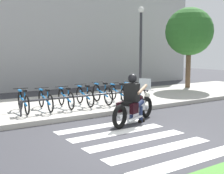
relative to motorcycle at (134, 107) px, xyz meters
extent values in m
plane|color=#38383D|center=(-0.87, -1.43, -0.47)|extent=(48.00, 48.00, 0.00)
cube|color=#B7B2A8|center=(-0.87, 3.39, -0.39)|extent=(24.00, 4.40, 0.15)
cube|color=white|center=(-1.02, -3.03, -0.46)|extent=(2.80, 0.40, 0.01)
cube|color=white|center=(-1.02, -2.23, -0.46)|extent=(2.80, 0.40, 0.01)
cube|color=white|center=(-1.02, -1.43, -0.46)|extent=(2.80, 0.40, 0.01)
cube|color=white|center=(-1.02, -0.63, -0.46)|extent=(2.80, 0.40, 0.01)
cube|color=white|center=(-1.02, 0.17, -0.46)|extent=(2.80, 0.40, 0.01)
torus|color=black|center=(0.74, 0.32, -0.13)|extent=(0.66, 0.38, 0.67)
cylinder|color=silver|center=(0.74, 0.32, -0.13)|extent=(0.15, 0.14, 0.12)
torus|color=black|center=(-0.76, -0.33, -0.13)|extent=(0.66, 0.38, 0.67)
cylinder|color=silver|center=(-0.76, -0.33, -0.13)|extent=(0.15, 0.14, 0.12)
cube|color=silver|center=(-0.01, 0.00, 0.01)|extent=(0.93, 0.61, 0.28)
ellipsoid|color=black|center=(0.19, 0.09, 0.23)|extent=(0.59, 0.46, 0.22)
cube|color=black|center=(-0.21, -0.09, 0.16)|extent=(0.63, 0.48, 0.10)
cube|color=black|center=(-0.47, 0.04, 0.05)|extent=(0.34, 0.24, 0.28)
cube|color=black|center=(-0.29, -0.36, 0.05)|extent=(0.34, 0.24, 0.28)
cylinder|color=silver|center=(0.59, 0.26, 0.45)|extent=(0.28, 0.58, 0.03)
sphere|color=white|center=(0.78, 0.34, 0.25)|extent=(0.18, 0.18, 0.18)
cube|color=silver|center=(0.62, 0.27, 0.63)|extent=(0.20, 0.38, 0.32)
cylinder|color=silver|center=(-0.18, -0.27, -0.27)|extent=(0.77, 0.40, 0.08)
cube|color=black|center=(-0.15, -0.06, 0.46)|extent=(0.40, 0.47, 0.52)
sphere|color=black|center=(-0.12, -0.05, 0.86)|extent=(0.26, 0.26, 0.26)
cylinder|color=tan|center=(-0.02, 0.23, 0.53)|extent=(0.51, 0.29, 0.26)
cylinder|color=tan|center=(0.15, -0.17, 0.53)|extent=(0.51, 0.29, 0.26)
cylinder|color=#1E284C|center=(-0.07, 0.15, 0.10)|extent=(0.46, 0.31, 0.24)
cylinder|color=#1E284C|center=(0.04, 0.19, -0.23)|extent=(0.11, 0.11, 0.49)
cube|color=black|center=(0.07, 0.21, -0.43)|extent=(0.26, 0.19, 0.08)
cylinder|color=#1E284C|center=(0.05, -0.15, 0.10)|extent=(0.46, 0.31, 0.24)
cylinder|color=#1E284C|center=(0.16, -0.10, -0.23)|extent=(0.11, 0.11, 0.49)
cube|color=black|center=(0.20, -0.08, -0.43)|extent=(0.26, 0.19, 0.08)
torus|color=black|center=(-2.47, 3.04, 0.00)|extent=(0.10, 0.63, 0.62)
torus|color=black|center=(-2.55, 2.07, 0.00)|extent=(0.10, 0.63, 0.62)
cylinder|color=blue|center=(-2.51, 2.55, 0.06)|extent=(0.13, 0.87, 0.24)
cylinder|color=blue|center=(-2.53, 2.31, 0.22)|extent=(0.04, 0.04, 0.38)
cube|color=black|center=(-2.53, 2.31, 0.41)|extent=(0.12, 0.21, 0.06)
cylinder|color=black|center=(-2.48, 2.94, 0.41)|extent=(0.48, 0.07, 0.03)
cube|color=blue|center=(-2.47, 3.04, 0.34)|extent=(0.10, 0.29, 0.04)
torus|color=black|center=(-1.72, 3.09, -0.01)|extent=(0.10, 0.60, 0.59)
torus|color=black|center=(-1.81, 2.01, -0.01)|extent=(0.10, 0.60, 0.59)
cylinder|color=blue|center=(-1.77, 2.55, 0.05)|extent=(0.14, 0.97, 0.26)
cylinder|color=blue|center=(-1.79, 2.28, 0.20)|extent=(0.04, 0.04, 0.36)
cube|color=black|center=(-1.79, 2.28, 0.38)|extent=(0.12, 0.21, 0.06)
cylinder|color=black|center=(-1.73, 2.99, 0.38)|extent=(0.48, 0.07, 0.03)
cube|color=blue|center=(-1.72, 3.09, 0.31)|extent=(0.10, 0.29, 0.04)
torus|color=black|center=(-0.99, 3.04, -0.02)|extent=(0.10, 0.60, 0.59)
torus|color=black|center=(-1.07, 2.06, -0.02)|extent=(0.10, 0.60, 0.59)
cylinder|color=blue|center=(-1.03, 2.55, 0.05)|extent=(0.13, 0.88, 0.24)
cylinder|color=blue|center=(-1.05, 2.31, 0.20)|extent=(0.04, 0.04, 0.36)
cube|color=black|center=(-1.05, 2.31, 0.38)|extent=(0.12, 0.21, 0.06)
cylinder|color=black|center=(-1.00, 2.95, 0.38)|extent=(0.48, 0.07, 0.03)
cube|color=blue|center=(-0.99, 3.04, 0.31)|extent=(0.10, 0.29, 0.04)
torus|color=black|center=(-0.25, 3.03, 0.00)|extent=(0.10, 0.63, 0.63)
torus|color=black|center=(-0.33, 2.08, 0.00)|extent=(0.10, 0.63, 0.63)
cylinder|color=blue|center=(-0.29, 2.55, 0.07)|extent=(0.13, 0.86, 0.24)
cylinder|color=blue|center=(-0.31, 2.32, 0.23)|extent=(0.04, 0.04, 0.38)
cube|color=black|center=(-0.31, 2.32, 0.42)|extent=(0.12, 0.21, 0.06)
cylinder|color=black|center=(-0.26, 2.94, 0.42)|extent=(0.48, 0.07, 0.03)
cube|color=blue|center=(-0.25, 3.03, 0.34)|extent=(0.10, 0.29, 0.04)
torus|color=black|center=(0.49, 3.04, 0.02)|extent=(0.11, 0.67, 0.67)
torus|color=black|center=(0.41, 2.06, 0.02)|extent=(0.11, 0.67, 0.67)
cylinder|color=blue|center=(0.45, 2.55, 0.09)|extent=(0.13, 0.88, 0.24)
cylinder|color=blue|center=(0.43, 2.31, 0.26)|extent=(0.04, 0.04, 0.41)
cube|color=black|center=(0.43, 2.31, 0.46)|extent=(0.12, 0.21, 0.06)
cylinder|color=black|center=(0.49, 2.95, 0.46)|extent=(0.48, 0.07, 0.03)
cube|color=blue|center=(0.49, 3.04, 0.38)|extent=(0.10, 0.29, 0.04)
torus|color=black|center=(1.23, 3.03, -0.01)|extent=(0.10, 0.61, 0.60)
torus|color=black|center=(1.15, 2.08, -0.01)|extent=(0.10, 0.61, 0.60)
cylinder|color=blue|center=(1.19, 2.55, 0.05)|extent=(0.13, 0.86, 0.24)
cylinder|color=blue|center=(1.17, 2.32, 0.21)|extent=(0.04, 0.04, 0.37)
cube|color=black|center=(1.17, 2.32, 0.39)|extent=(0.12, 0.21, 0.06)
cylinder|color=black|center=(1.22, 2.94, 0.39)|extent=(0.48, 0.07, 0.03)
cube|color=blue|center=(1.23, 3.03, 0.32)|extent=(0.10, 0.29, 0.04)
torus|color=black|center=(1.98, 3.08, 0.00)|extent=(0.10, 0.62, 0.61)
torus|color=black|center=(1.89, 2.03, 0.00)|extent=(0.10, 0.62, 0.61)
cylinder|color=blue|center=(1.93, 2.55, 0.06)|extent=(0.14, 0.94, 0.26)
cylinder|color=blue|center=(1.91, 2.29, 0.21)|extent=(0.04, 0.04, 0.38)
cube|color=black|center=(1.91, 2.29, 0.40)|extent=(0.12, 0.21, 0.06)
cylinder|color=black|center=(1.97, 2.97, 0.40)|extent=(0.48, 0.07, 0.03)
cube|color=blue|center=(1.98, 3.08, 0.33)|extent=(0.10, 0.29, 0.04)
cylinder|color=#333338|center=(-0.29, 2.00, 0.13)|extent=(5.04, 0.07, 0.07)
cylinder|color=#333338|center=(-2.76, 2.00, -0.09)|extent=(0.06, 0.06, 0.45)
cylinder|color=#333338|center=(2.18, 2.00, -0.09)|extent=(0.06, 0.06, 0.45)
cylinder|color=#2D2D33|center=(3.27, 3.79, 1.44)|extent=(0.12, 0.12, 3.83)
sphere|color=white|center=(3.27, 3.79, 3.48)|extent=(0.28, 0.28, 0.28)
cylinder|color=brown|center=(6.87, 4.19, 0.66)|extent=(0.26, 0.26, 2.26)
sphere|color=#2D6B28|center=(6.87, 4.19, 2.67)|extent=(2.52, 2.52, 2.52)
cube|color=#A9A9A9|center=(-0.87, 9.09, 3.15)|extent=(24.00, 1.20, 7.23)
camera|label=1|loc=(-5.28, -6.80, 1.64)|focal=47.44mm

